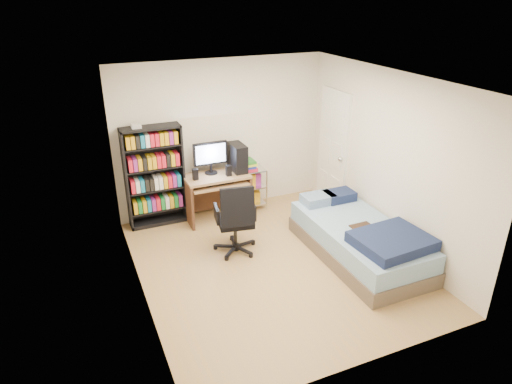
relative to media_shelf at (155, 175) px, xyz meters
name	(u,v)px	position (x,y,z in m)	size (l,w,h in m)	color
room	(275,180)	(1.17, -1.84, 0.43)	(3.58, 4.08, 2.58)	#A37E51
media_shelf	(155,175)	(0.00, 0.00, 0.00)	(0.90, 0.30, 1.66)	black
computer_desk	(221,177)	(1.03, -0.17, -0.13)	(1.01, 0.59, 1.28)	#9E7E51
office_chair	(236,231)	(0.83, -1.33, -0.48)	(0.73, 0.73, 1.06)	black
wire_cart	(249,177)	(1.54, -0.07, -0.25)	(0.56, 0.42, 0.87)	silver
bed	(360,240)	(2.37, -2.13, -0.55)	(1.08, 2.16, 0.62)	brown
door	(333,150)	(2.90, -0.49, 0.18)	(0.12, 0.80, 2.00)	white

